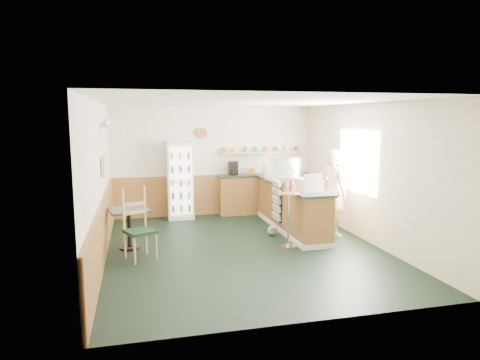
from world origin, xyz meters
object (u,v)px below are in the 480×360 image
object	(u,v)px
cash_register	(309,185)
cafe_chair	(140,221)
condiment_stand	(289,206)
drinks_fridge	(180,180)
shopkeeper	(334,193)
display_case	(281,169)
cafe_table	(129,221)

from	to	relation	value
cash_register	cafe_chair	bearing A→B (deg)	179.10
condiment_stand	drinks_fridge	bearing A→B (deg)	121.18
cafe_chair	shopkeeper	bearing A→B (deg)	-15.98
display_case	condiment_stand	xyz separation A→B (m)	(-0.50, -1.86, -0.46)
display_case	cash_register	xyz separation A→B (m)	(-0.00, -1.61, -0.12)
shopkeeper	cafe_chair	bearing A→B (deg)	84.75
drinks_fridge	cash_register	distance (m)	3.43
drinks_fridge	display_case	size ratio (longest dim) A/B	2.22
cash_register	shopkeeper	xyz separation A→B (m)	(0.70, 0.34, -0.24)
cafe_chair	display_case	bearing A→B (deg)	5.64
drinks_fridge	cafe_chair	world-z (taller)	drinks_fridge
display_case	cafe_table	size ratio (longest dim) A/B	1.02
cafe_chair	cash_register	bearing A→B (deg)	-20.18
cash_register	condiment_stand	xyz separation A→B (m)	(-0.50, -0.25, -0.34)
cafe_chair	cafe_table	bearing A→B (deg)	84.34
shopkeeper	display_case	bearing A→B (deg)	15.45
cash_register	cafe_table	bearing A→B (deg)	169.09
display_case	cash_register	world-z (taller)	display_case
cash_register	shopkeeper	bearing A→B (deg)	20.96
condiment_stand	cafe_table	world-z (taller)	condiment_stand
drinks_fridge	shopkeeper	world-z (taller)	drinks_fridge
shopkeeper	cafe_table	xyz separation A→B (m)	(-4.10, 0.03, -0.36)
drinks_fridge	cafe_table	bearing A→B (deg)	-117.73
cafe_chair	condiment_stand	bearing A→B (deg)	-24.80
display_case	cash_register	distance (m)	1.62
drinks_fridge	cafe_chair	bearing A→B (deg)	-109.20
cafe_table	display_case	bearing A→B (deg)	20.13
display_case	shopkeeper	size ratio (longest dim) A/B	0.47
shopkeeper	condiment_stand	xyz separation A→B (m)	(-1.20, -0.59, -0.10)
cash_register	condiment_stand	distance (m)	0.65
condiment_stand	cafe_chair	bearing A→B (deg)	179.27
cash_register	cafe_table	distance (m)	3.47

